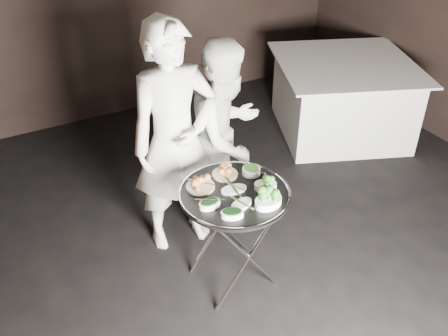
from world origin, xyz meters
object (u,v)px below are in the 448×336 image
waiter_left (175,141)px  waiter_right (227,135)px  serving_tray (234,194)px  dining_table (342,98)px  tray_stand (234,234)px

waiter_left → waiter_right: (0.50, 0.08, -0.13)m
serving_tray → dining_table: 2.69m
tray_stand → waiter_right: (0.35, 0.74, 0.37)m
tray_stand → waiter_left: (-0.15, 0.65, 0.49)m
serving_tray → waiter_left: waiter_left is taller
tray_stand → dining_table: bearing=32.8°
tray_stand → serving_tray: 0.37m
waiter_left → dining_table: size_ratio=1.30×
serving_tray → waiter_left: (-0.15, 0.65, 0.13)m
waiter_left → waiter_right: waiter_left is taller
tray_stand → waiter_left: waiter_left is taller
waiter_left → dining_table: 2.56m
serving_tray → dining_table: serving_tray is taller
waiter_left → tray_stand: bearing=-73.6°
tray_stand → serving_tray: bearing=0.0°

